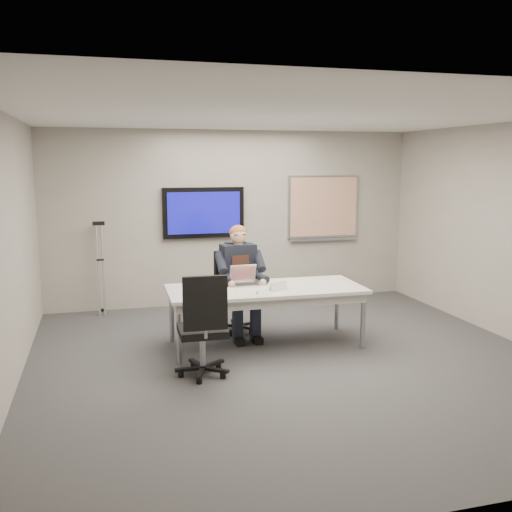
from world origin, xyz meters
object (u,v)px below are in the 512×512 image
object	(u,v)px
office_chair_far	(236,306)
office_chair_near	(203,345)
seated_person	(242,292)
conference_table	(266,294)
laptop	(245,280)

from	to	relation	value
office_chair_far	office_chair_near	bearing A→B (deg)	-134.56
office_chair_far	seated_person	distance (m)	0.37
conference_table	office_chair_far	bearing A→B (deg)	107.40
conference_table	office_chair_far	world-z (taller)	office_chair_far
office_chair_near	seated_person	bearing A→B (deg)	-117.87
office_chair_far	office_chair_near	xyz separation A→B (m)	(-0.74, -1.59, 0.02)
conference_table	laptop	bearing A→B (deg)	132.52
office_chair_far	office_chair_near	size ratio (longest dim) A/B	0.96
conference_table	laptop	world-z (taller)	laptop
seated_person	conference_table	bearing A→B (deg)	-73.16
conference_table	seated_person	bearing A→B (deg)	114.09
seated_person	office_chair_near	bearing A→B (deg)	-125.62
office_chair_far	conference_table	bearing A→B (deg)	-93.60
office_chair_far	laptop	world-z (taller)	office_chair_far
office_chair_near	laptop	size ratio (longest dim) A/B	3.29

